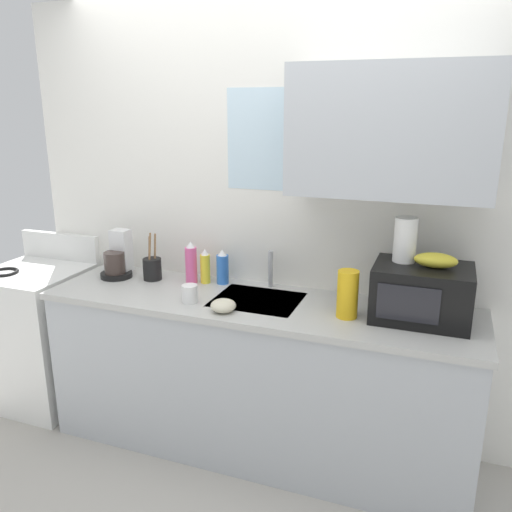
{
  "coord_description": "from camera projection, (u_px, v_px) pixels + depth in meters",
  "views": [
    {
      "loc": [
        0.91,
        -2.46,
        1.91
      ],
      "look_at": [
        0.0,
        0.0,
        1.15
      ],
      "focal_mm": 36.63,
      "sensor_mm": 36.0,
      "label": 1
    }
  ],
  "objects": [
    {
      "name": "dish_soap_bottle_pink",
      "position": [
        191.0,
        263.0,
        3.05
      ],
      "size": [
        0.07,
        0.07,
        0.25
      ],
      "color": "#E55999",
      "rests_on": "counter_unit"
    },
    {
      "name": "utensil_crock",
      "position": [
        152.0,
        268.0,
        3.12
      ],
      "size": [
        0.11,
        0.11,
        0.29
      ],
      "color": "black",
      "rests_on": "counter_unit"
    },
    {
      "name": "dish_soap_bottle_blue",
      "position": [
        223.0,
        268.0,
        3.04
      ],
      "size": [
        0.07,
        0.07,
        0.21
      ],
      "color": "blue",
      "rests_on": "counter_unit"
    },
    {
      "name": "dish_soap_bottle_yellow",
      "position": [
        205.0,
        267.0,
        3.06
      ],
      "size": [
        0.06,
        0.06,
        0.21
      ],
      "color": "yellow",
      "rests_on": "counter_unit"
    },
    {
      "name": "microwave",
      "position": [
        421.0,
        293.0,
        2.52
      ],
      "size": [
        0.46,
        0.35,
        0.27
      ],
      "color": "black",
      "rests_on": "counter_unit"
    },
    {
      "name": "paper_towel_roll",
      "position": [
        405.0,
        240.0,
        2.53
      ],
      "size": [
        0.11,
        0.11,
        0.22
      ],
      "primitive_type": "cylinder",
      "color": "white",
      "rests_on": "microwave"
    },
    {
      "name": "kitchen_wall_assembly",
      "position": [
        296.0,
        208.0,
        2.91
      ],
      "size": [
        3.11,
        0.42,
        2.5
      ],
      "color": "white",
      "rests_on": "ground"
    },
    {
      "name": "counter_unit",
      "position": [
        256.0,
        375.0,
        2.92
      ],
      "size": [
        2.34,
        0.63,
        0.9
      ],
      "color": "#B2B7BC",
      "rests_on": "ground"
    },
    {
      "name": "coffee_maker",
      "position": [
        118.0,
        259.0,
        3.18
      ],
      "size": [
        0.19,
        0.21,
        0.28
      ],
      "color": "black",
      "rests_on": "counter_unit"
    },
    {
      "name": "cereal_canister",
      "position": [
        348.0,
        294.0,
        2.55
      ],
      "size": [
        0.1,
        0.1,
        0.24
      ],
      "primitive_type": "cylinder",
      "color": "gold",
      "rests_on": "counter_unit"
    },
    {
      "name": "stove_range",
      "position": [
        40.0,
        335.0,
        3.43
      ],
      "size": [
        0.6,
        0.6,
        1.08
      ],
      "color": "white",
      "rests_on": "ground"
    },
    {
      "name": "mug_white",
      "position": [
        190.0,
        294.0,
        2.76
      ],
      "size": [
        0.08,
        0.08,
        0.09
      ],
      "primitive_type": "cylinder",
      "color": "white",
      "rests_on": "counter_unit"
    },
    {
      "name": "banana_bunch",
      "position": [
        436.0,
        260.0,
        2.46
      ],
      "size": [
        0.2,
        0.11,
        0.07
      ],
      "primitive_type": "ellipsoid",
      "color": "gold",
      "rests_on": "microwave"
    },
    {
      "name": "sink_faucet",
      "position": [
        270.0,
        269.0,
        2.98
      ],
      "size": [
        0.03,
        0.03,
        0.22
      ],
      "primitive_type": "cylinder",
      "color": "#B2B5BA",
      "rests_on": "counter_unit"
    },
    {
      "name": "small_bowl",
      "position": [
        223.0,
        306.0,
        2.64
      ],
      "size": [
        0.13,
        0.13,
        0.06
      ],
      "primitive_type": "ellipsoid",
      "color": "beige",
      "rests_on": "counter_unit"
    }
  ]
}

